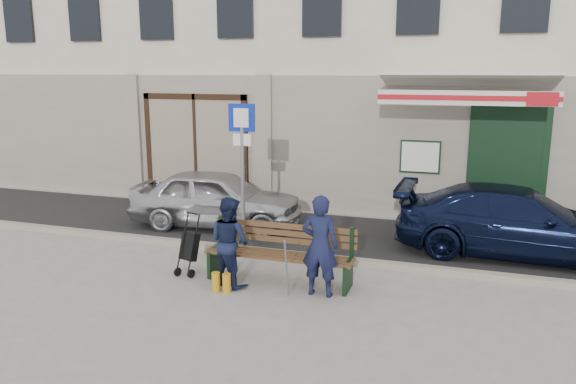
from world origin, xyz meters
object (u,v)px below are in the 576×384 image
at_px(man, 320,246).
at_px(stroller, 189,247).
at_px(car_silver, 217,198).
at_px(parking_sign, 242,153).
at_px(woman, 230,241).
at_px(bench, 277,254).
at_px(car_navy, 517,222).

relative_size(man, stroller, 1.53).
height_order(car_silver, stroller, car_silver).
distance_m(parking_sign, stroller, 2.11).
relative_size(car_silver, woman, 2.58).
distance_m(car_silver, man, 4.29).
xyz_separation_m(parking_sign, man, (1.98, -1.78, -1.06)).
bearing_deg(stroller, woman, 3.05).
xyz_separation_m(bench, woman, (-0.65, -0.35, 0.25)).
height_order(parking_sign, bench, parking_sign).
bearing_deg(car_navy, stroller, 118.44).
bearing_deg(man, parking_sign, -41.62).
height_order(car_navy, man, man).
height_order(bench, man, man).
relative_size(car_silver, car_navy, 0.85).
bearing_deg(woman, car_silver, -37.35).
bearing_deg(car_navy, bench, 126.12).
bearing_deg(car_silver, man, -139.73).
height_order(car_silver, woman, woman).
relative_size(car_navy, bench, 1.80).
bearing_deg(car_silver, car_navy, -96.43).
distance_m(bench, woman, 0.78).
distance_m(woman, stroller, 0.92).
height_order(car_navy, bench, car_navy).
height_order(parking_sign, stroller, parking_sign).
distance_m(car_navy, woman, 5.27).
bearing_deg(bench, car_navy, 35.08).
bearing_deg(car_navy, parking_sign, 104.17).
distance_m(bench, stroller, 1.51).
relative_size(car_silver, man, 2.37).
height_order(car_navy, stroller, car_navy).
bearing_deg(bench, car_silver, 130.97).
bearing_deg(man, car_silver, -43.41).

